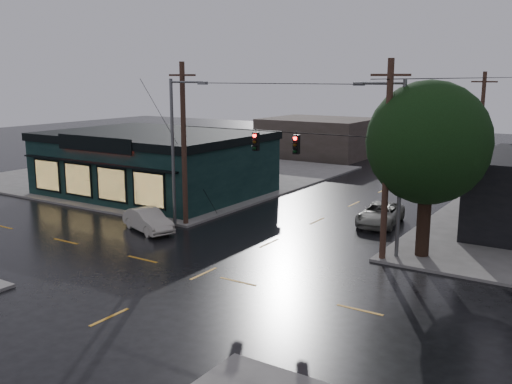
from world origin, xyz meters
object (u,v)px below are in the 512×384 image
Objects in this scene: utility_pole_nw at (186,225)px; suv_silver at (380,214)px; utility_pole_ne at (382,261)px; sedan_cream at (148,220)px; corner_tree at (428,143)px.

utility_pole_nw is 2.09× the size of suv_silver.
sedan_cream is at bearing -170.56° from utility_pole_ne.
utility_pole_ne is at bearing -74.23° from suv_silver.
corner_tree is 15.83m from utility_pole_nw.
corner_tree reaches higher than utility_pole_ne.
sedan_cream is 14.58m from suv_silver.
utility_pole_nw is 2.64m from sedan_cream.
corner_tree is 0.89× the size of utility_pole_ne.
utility_pole_nw is (-14.56, -1.56, -6.00)m from corner_tree.
corner_tree is 2.13× the size of sedan_cream.
suv_silver is at bearing 34.07° from utility_pole_nw.
suv_silver is (10.25, 6.93, 0.68)m from utility_pole_nw.
utility_pole_ne is 2.41× the size of sedan_cream.
sedan_cream is at bearing -113.58° from utility_pole_nw.
utility_pole_nw is 1.00× the size of utility_pole_ne.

